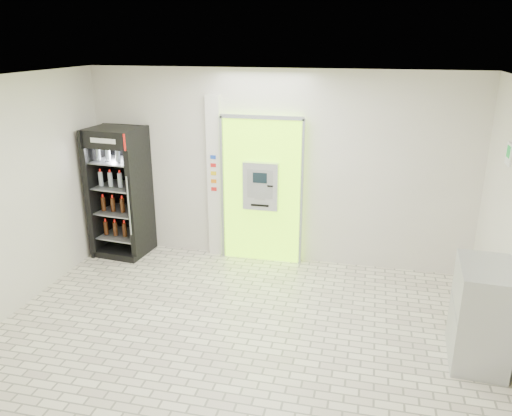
% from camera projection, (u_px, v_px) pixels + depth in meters
% --- Properties ---
extents(ground, '(6.00, 6.00, 0.00)m').
position_uv_depth(ground, '(234.00, 343.00, 5.88)').
color(ground, beige).
rests_on(ground, ground).
extents(room_shell, '(6.00, 6.00, 6.00)m').
position_uv_depth(room_shell, '(232.00, 194.00, 5.28)').
color(room_shell, silver).
rests_on(room_shell, ground).
extents(atm_assembly, '(1.30, 0.24, 2.33)m').
position_uv_depth(atm_assembly, '(262.00, 189.00, 7.77)').
color(atm_assembly, '#8CE611').
rests_on(atm_assembly, ground).
extents(pillar, '(0.22, 0.11, 2.60)m').
position_uv_depth(pillar, '(215.00, 178.00, 7.92)').
color(pillar, silver).
rests_on(pillar, ground).
extents(beverage_cooler, '(0.85, 0.79, 2.09)m').
position_uv_depth(beverage_cooler, '(120.00, 195.00, 8.07)').
color(beverage_cooler, black).
rests_on(beverage_cooler, ground).
extents(steel_cabinet, '(0.62, 0.88, 1.14)m').
position_uv_depth(steel_cabinet, '(481.00, 314.00, 5.42)').
color(steel_cabinet, '#B0B3B8').
rests_on(steel_cabinet, ground).
extents(exit_sign, '(0.02, 0.22, 0.26)m').
position_uv_depth(exit_sign, '(509.00, 154.00, 5.84)').
color(exit_sign, white).
rests_on(exit_sign, room_shell).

